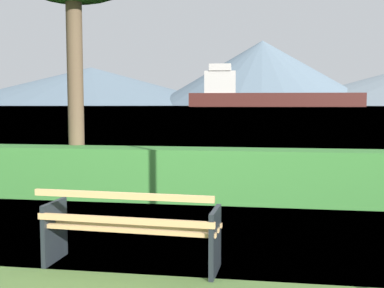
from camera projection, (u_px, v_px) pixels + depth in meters
The scene contains 6 objects.
ground_plane at pixel (133, 266), 5.00m from camera, with size 1400.00×1400.00×0.00m, color #4C6B33.
water_surface at pixel (261, 107), 310.08m from camera, with size 620.00×620.00×0.00m, color #7A99A8.
park_bench at pixel (130, 229), 4.91m from camera, with size 1.92×0.67×0.87m.
hedge_row at pixel (185, 175), 8.36m from camera, with size 9.58×0.72×0.95m, color #387A33.
cargo_ship_large at pixel (262, 95), 277.15m from camera, with size 103.23×17.37×25.45m.
distant_hills at pixel (289, 81), 551.95m from camera, with size 820.96×414.67×73.98m.
Camera 1 is at (1.37, -4.72, 1.75)m, focal length 43.32 mm.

